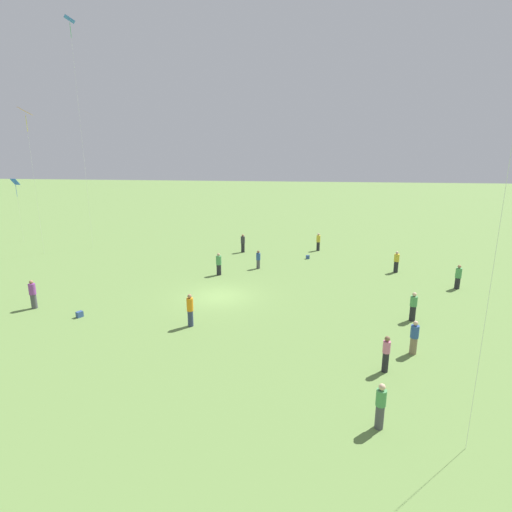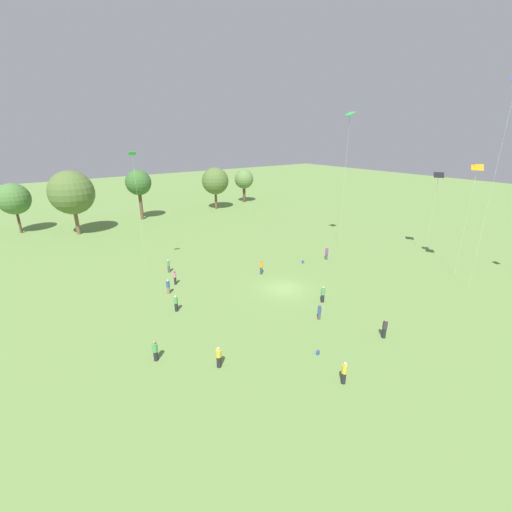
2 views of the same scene
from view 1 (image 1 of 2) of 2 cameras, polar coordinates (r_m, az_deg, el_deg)
ground_plane at (r=27.80m, az=-5.19°, el=-5.74°), size 240.00×240.00×0.00m
person_0 at (r=25.25m, az=21.54°, el=-6.75°), size 0.55×0.55×1.74m
person_1 at (r=34.91m, az=19.41°, el=-0.82°), size 0.51×0.51×1.79m
person_2 at (r=28.98m, az=-29.26°, el=-4.81°), size 0.57×0.57×1.86m
person_3 at (r=21.27m, az=21.66°, el=-10.78°), size 0.54×0.54×1.73m
person_4 at (r=32.34m, az=-5.34°, el=-1.18°), size 0.51×0.51×1.82m
person_5 at (r=40.89m, az=8.89°, el=2.00°), size 0.47×0.47×1.81m
person_6 at (r=19.22m, az=18.08°, el=-13.14°), size 0.46×0.46×1.73m
person_7 at (r=34.04m, az=0.33°, el=-0.51°), size 0.51×0.51×1.59m
person_8 at (r=32.46m, az=26.91°, el=-2.69°), size 0.53×0.53×1.78m
person_9 at (r=15.68m, az=17.35°, el=-19.78°), size 0.43×0.43×1.77m
person_10 at (r=39.72m, az=-1.89°, el=1.82°), size 0.57×0.57×1.84m
person_11 at (r=23.05m, az=-9.39°, el=-7.64°), size 0.43×0.43×1.92m
kite_2 at (r=43.97m, az=-30.06°, el=16.98°), size 1.54×1.60×13.63m
kite_3 at (r=45.80m, az=-24.91°, el=26.71°), size 1.26×1.27×21.84m
kite_4 at (r=51.23m, az=-31.14°, el=8.80°), size 0.95×0.73×6.96m
picnic_bag_0 at (r=37.66m, az=7.40°, el=-0.15°), size 0.35×0.31×0.35m
picnic_bag_1 at (r=26.47m, az=-23.89°, el=-7.62°), size 0.40×0.45×0.35m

